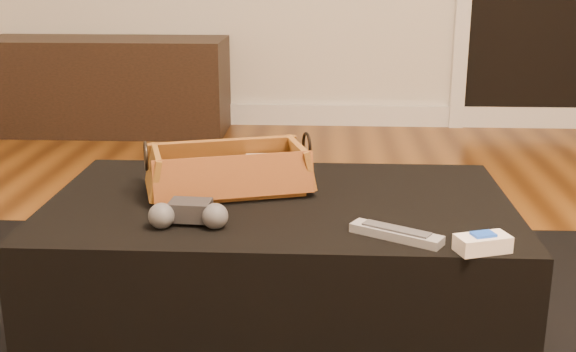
{
  "coord_description": "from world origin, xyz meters",
  "views": [
    {
      "loc": [
        0.1,
        -1.4,
        0.93
      ],
      "look_at": [
        0.02,
        0.06,
        0.49
      ],
      "focal_mm": 45.0,
      "sensor_mm": 36.0,
      "label": 1
    }
  ],
  "objects_px": {
    "game_controller": "(189,214)",
    "wicker_basket": "(229,173)",
    "ottoman": "(280,288)",
    "silver_remote": "(396,233)",
    "cream_gadget": "(483,243)",
    "tv_remote": "(222,184)",
    "media_cabinet": "(107,86)"
  },
  "relations": [
    {
      "from": "game_controller",
      "to": "wicker_basket",
      "type": "bearing_deg",
      "value": 77.45
    },
    {
      "from": "ottoman",
      "to": "wicker_basket",
      "type": "relative_size",
      "value": 2.51
    },
    {
      "from": "wicker_basket",
      "to": "game_controller",
      "type": "distance_m",
      "value": 0.23
    },
    {
      "from": "ottoman",
      "to": "wicker_basket",
      "type": "distance_m",
      "value": 0.28
    },
    {
      "from": "silver_remote",
      "to": "cream_gadget",
      "type": "distance_m",
      "value": 0.16
    },
    {
      "from": "tv_remote",
      "to": "silver_remote",
      "type": "xyz_separation_m",
      "value": [
        0.36,
        -0.25,
        -0.01
      ]
    },
    {
      "from": "wicker_basket",
      "to": "silver_remote",
      "type": "distance_m",
      "value": 0.44
    },
    {
      "from": "media_cabinet",
      "to": "wicker_basket",
      "type": "xyz_separation_m",
      "value": [
        1.0,
        -2.37,
        0.22
      ]
    },
    {
      "from": "ottoman",
      "to": "game_controller",
      "type": "distance_m",
      "value": 0.33
    },
    {
      "from": "wicker_basket",
      "to": "silver_remote",
      "type": "height_order",
      "value": "wicker_basket"
    },
    {
      "from": "cream_gadget",
      "to": "silver_remote",
      "type": "bearing_deg",
      "value": 159.52
    },
    {
      "from": "media_cabinet",
      "to": "cream_gadget",
      "type": "relative_size",
      "value": 12.43
    },
    {
      "from": "silver_remote",
      "to": "cream_gadget",
      "type": "bearing_deg",
      "value": -20.48
    },
    {
      "from": "game_controller",
      "to": "ottoman",
      "type": "bearing_deg",
      "value": 45.79
    },
    {
      "from": "tv_remote",
      "to": "game_controller",
      "type": "height_order",
      "value": "game_controller"
    },
    {
      "from": "ottoman",
      "to": "game_controller",
      "type": "height_order",
      "value": "game_controller"
    },
    {
      "from": "game_controller",
      "to": "silver_remote",
      "type": "distance_m",
      "value": 0.4
    },
    {
      "from": "game_controller",
      "to": "cream_gadget",
      "type": "height_order",
      "value": "game_controller"
    },
    {
      "from": "media_cabinet",
      "to": "tv_remote",
      "type": "distance_m",
      "value": 2.59
    },
    {
      "from": "media_cabinet",
      "to": "ottoman",
      "type": "bearing_deg",
      "value": -65.3
    },
    {
      "from": "game_controller",
      "to": "silver_remote",
      "type": "xyz_separation_m",
      "value": [
        0.4,
        -0.04,
        -0.02
      ]
    },
    {
      "from": "silver_remote",
      "to": "tv_remote",
      "type": "bearing_deg",
      "value": 145.75
    },
    {
      "from": "media_cabinet",
      "to": "tv_remote",
      "type": "bearing_deg",
      "value": -67.61
    },
    {
      "from": "silver_remote",
      "to": "cream_gadget",
      "type": "relative_size",
      "value": 1.64
    },
    {
      "from": "tv_remote",
      "to": "silver_remote",
      "type": "distance_m",
      "value": 0.44
    },
    {
      "from": "media_cabinet",
      "to": "game_controller",
      "type": "height_order",
      "value": "media_cabinet"
    },
    {
      "from": "ottoman",
      "to": "tv_remote",
      "type": "xyz_separation_m",
      "value": [
        -0.13,
        0.03,
        0.23
      ]
    },
    {
      "from": "media_cabinet",
      "to": "game_controller",
      "type": "bearing_deg",
      "value": -69.9
    },
    {
      "from": "silver_remote",
      "to": "cream_gadget",
      "type": "xyz_separation_m",
      "value": [
        0.15,
        -0.06,
        0.01
      ]
    },
    {
      "from": "cream_gadget",
      "to": "game_controller",
      "type": "bearing_deg",
      "value": 169.7
    },
    {
      "from": "wicker_basket",
      "to": "cream_gadget",
      "type": "xyz_separation_m",
      "value": [
        0.5,
        -0.32,
        -0.03
      ]
    },
    {
      "from": "tv_remote",
      "to": "wicker_basket",
      "type": "bearing_deg",
      "value": 30.87
    }
  ]
}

